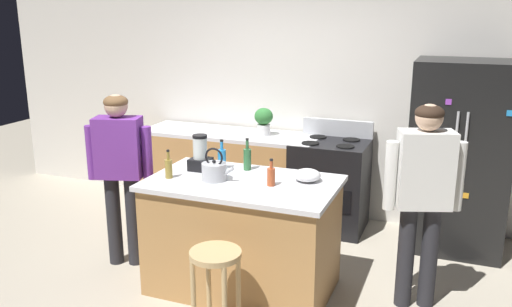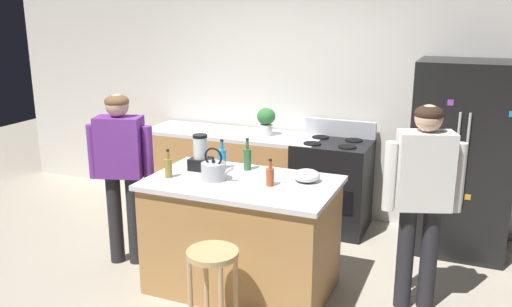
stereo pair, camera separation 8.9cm
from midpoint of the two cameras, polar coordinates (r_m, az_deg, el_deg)
The scene contains 17 objects.
ground_plane at distance 4.66m, azimuth -1.95°, elevation -13.98°, with size 14.00×14.00×0.00m, color #B2A893.
back_wall at distance 5.99m, azimuth 5.37°, elevation 6.24°, with size 8.00×0.10×2.70m, color silver.
kitchen_island at distance 4.45m, azimuth -2.00°, elevation -8.66°, with size 1.52×0.91×0.94m.
back_counter_run at distance 6.09m, azimuth -3.15°, elevation -2.06°, with size 2.00×0.64×0.94m.
refrigerator at distance 5.41m, azimuth 20.33°, elevation -0.36°, with size 0.90×0.73×1.82m.
stove_range at distance 5.70m, azimuth 7.39°, elevation -3.26°, with size 0.76×0.65×1.12m.
person_by_island_left at distance 4.88m, azimuth -14.78°, elevation -1.09°, with size 0.59×0.32×1.57m.
person_by_sink_right at distance 4.19m, azimuth 16.78°, elevation -3.55°, with size 0.59×0.34×1.61m.
bar_stool at distance 3.79m, azimuth -4.99°, elevation -12.38°, with size 0.36×0.36×0.67m.
potted_plant at distance 5.78m, azimuth 0.38°, elevation 3.62°, with size 0.20×0.20×0.30m.
blender_appliance at distance 4.57m, azimuth -6.51°, elevation -0.19°, with size 0.17×0.17×0.31m.
bottle_soda at distance 4.59m, azimuth -4.20°, elevation -0.49°, with size 0.07×0.07×0.26m.
bottle_cooking_sauce at distance 4.15m, azimuth 1.00°, elevation -2.40°, with size 0.06×0.06×0.22m.
bottle_olive_oil at distance 4.55m, azimuth -1.50°, elevation -0.52°, with size 0.07×0.07×0.28m.
bottle_vinegar at distance 4.39m, azimuth -9.85°, elevation -1.51°, with size 0.06×0.06×0.24m.
mixing_bowl at distance 4.28m, azimuth 4.88°, elevation -2.31°, with size 0.22×0.22×0.10m, color white.
tea_kettle at distance 4.29m, azimuth -5.04°, elevation -1.84°, with size 0.28×0.20×0.27m.
Camera 1 is at (1.58, -3.75, 2.27)m, focal length 37.61 mm.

